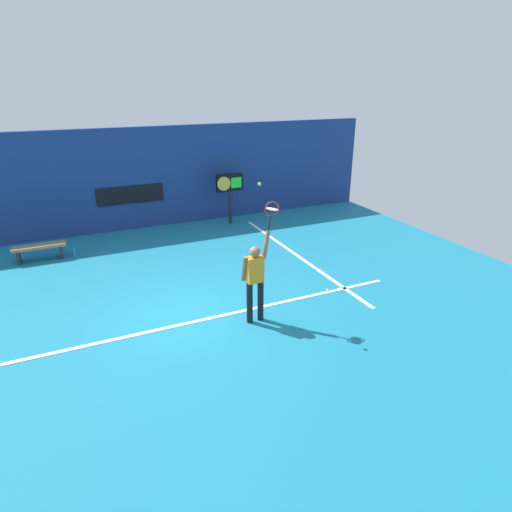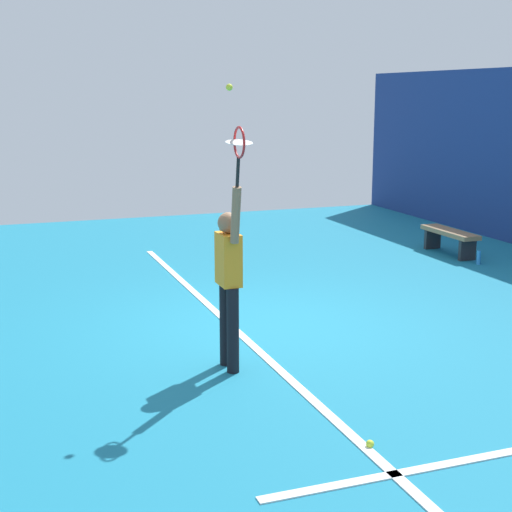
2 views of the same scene
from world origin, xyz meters
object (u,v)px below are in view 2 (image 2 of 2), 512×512
Objects in this scene: court_bench at (450,236)px; tennis_ball at (229,87)px; spare_ball at (370,444)px; tennis_player at (229,276)px; water_bottle at (479,257)px; tennis_racket at (239,146)px.

tennis_ball is at bearing -52.67° from court_bench.
spare_ball is at bearing -38.62° from court_bench.
tennis_player is 7.01m from court_bench.
tennis_ball reaches higher than water_bottle.
tennis_player is at bearing -53.20° from court_bench.
tennis_racket is 9.15× the size of spare_ball.
court_bench is (-4.18, 5.59, -0.67)m from tennis_player.
spare_ball is at bearing 14.36° from tennis_ball.
water_bottle is at bearing 137.14° from spare_ball.
tennis_racket reaches higher than water_bottle.
tennis_ball reaches higher than tennis_player.
spare_ball is (2.08, 0.53, -2.91)m from tennis_ball.
water_bottle is (-3.30, 5.59, -0.89)m from tennis_player.
tennis_ball is (-0.26, -0.01, 0.55)m from tennis_racket.
tennis_racket is 0.61m from tennis_ball.
tennis_racket is 0.44× the size of court_bench.
tennis_racket is 7.06m from water_bottle.
tennis_player is at bearing -166.54° from spare_ball.
tennis_player is 1.93m from tennis_ball.
court_bench is at bearing 141.38° from spare_ball.
water_bottle is (-3.65, 5.59, -2.27)m from tennis_racket.
tennis_racket is 2.59× the size of water_bottle.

